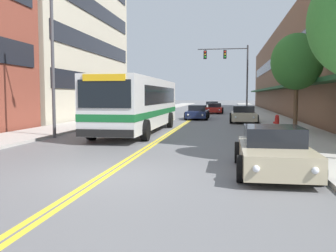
{
  "coord_description": "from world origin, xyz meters",
  "views": [
    {
      "loc": [
        3.16,
        -9.29,
        2.08
      ],
      "look_at": [
        -0.87,
        15.92,
        0.01
      ],
      "focal_mm": 40.0,
      "sensor_mm": 36.0,
      "label": 1
    }
  ],
  "objects_px": {
    "car_champagne_parked_right_mid": "(243,115)",
    "fire_hydrant": "(277,122)",
    "city_bus": "(139,102)",
    "car_charcoal_parked_left_near": "(156,110)",
    "car_red_moving_second": "(215,108)",
    "street_tree_right_mid": "(297,62)",
    "car_slate_blue_parked_left_far": "(139,113)",
    "car_navy_moving_lead": "(198,113)",
    "street_lamp_left_near": "(58,37)",
    "traffic_signal_mast": "(231,66)",
    "car_beige_parked_right_foreground": "(273,151)",
    "car_white_moving_third": "(212,107)"
  },
  "relations": [
    {
      "from": "car_navy_moving_lead",
      "to": "fire_hydrant",
      "type": "relative_size",
      "value": 5.55
    },
    {
      "from": "city_bus",
      "to": "car_charcoal_parked_left_near",
      "type": "bearing_deg",
      "value": 97.87
    },
    {
      "from": "street_lamp_left_near",
      "to": "car_champagne_parked_right_mid",
      "type": "bearing_deg",
      "value": 52.72
    },
    {
      "from": "car_red_moving_second",
      "to": "fire_hydrant",
      "type": "relative_size",
      "value": 5.18
    },
    {
      "from": "car_charcoal_parked_left_near",
      "to": "car_slate_blue_parked_left_far",
      "type": "relative_size",
      "value": 1.02
    },
    {
      "from": "car_champagne_parked_right_mid",
      "to": "street_tree_right_mid",
      "type": "bearing_deg",
      "value": -73.83
    },
    {
      "from": "car_white_moving_third",
      "to": "street_lamp_left_near",
      "type": "bearing_deg",
      "value": -100.32
    },
    {
      "from": "street_lamp_left_near",
      "to": "car_red_moving_second",
      "type": "bearing_deg",
      "value": 76.18
    },
    {
      "from": "city_bus",
      "to": "car_charcoal_parked_left_near",
      "type": "distance_m",
      "value": 18.45
    },
    {
      "from": "car_beige_parked_right_foreground",
      "to": "street_lamp_left_near",
      "type": "distance_m",
      "value": 12.45
    },
    {
      "from": "car_charcoal_parked_left_near",
      "to": "car_red_moving_second",
      "type": "height_order",
      "value": "car_charcoal_parked_left_near"
    },
    {
      "from": "car_red_moving_second",
      "to": "fire_hydrant",
      "type": "bearing_deg",
      "value": -79.16
    },
    {
      "from": "car_slate_blue_parked_left_far",
      "to": "city_bus",
      "type": "bearing_deg",
      "value": -76.24
    },
    {
      "from": "traffic_signal_mast",
      "to": "city_bus",
      "type": "bearing_deg",
      "value": -104.54
    },
    {
      "from": "city_bus",
      "to": "car_slate_blue_parked_left_far",
      "type": "height_order",
      "value": "city_bus"
    },
    {
      "from": "car_navy_moving_lead",
      "to": "car_red_moving_second",
      "type": "xyz_separation_m",
      "value": [
        1.16,
        11.05,
        -0.01
      ]
    },
    {
      "from": "traffic_signal_mast",
      "to": "car_slate_blue_parked_left_far",
      "type": "bearing_deg",
      "value": -126.99
    },
    {
      "from": "car_navy_moving_lead",
      "to": "street_lamp_left_near",
      "type": "relative_size",
      "value": 0.58
    },
    {
      "from": "car_white_moving_third",
      "to": "car_slate_blue_parked_left_far",
      "type": "bearing_deg",
      "value": -105.36
    },
    {
      "from": "fire_hydrant",
      "to": "car_white_moving_third",
      "type": "bearing_deg",
      "value": 99.61
    },
    {
      "from": "car_charcoal_parked_left_near",
      "to": "car_beige_parked_right_foreground",
      "type": "bearing_deg",
      "value": -73.01
    },
    {
      "from": "car_charcoal_parked_left_near",
      "to": "street_tree_right_mid",
      "type": "distance_m",
      "value": 21.34
    },
    {
      "from": "car_slate_blue_parked_left_far",
      "to": "traffic_signal_mast",
      "type": "xyz_separation_m",
      "value": [
        7.83,
        10.4,
        4.66
      ]
    },
    {
      "from": "car_champagne_parked_right_mid",
      "to": "street_tree_right_mid",
      "type": "relative_size",
      "value": 0.86
    },
    {
      "from": "car_navy_moving_lead",
      "to": "street_tree_right_mid",
      "type": "relative_size",
      "value": 0.91
    },
    {
      "from": "car_red_moving_second",
      "to": "car_white_moving_third",
      "type": "bearing_deg",
      "value": 95.21
    },
    {
      "from": "car_navy_moving_lead",
      "to": "traffic_signal_mast",
      "type": "height_order",
      "value": "traffic_signal_mast"
    },
    {
      "from": "car_champagne_parked_right_mid",
      "to": "car_red_moving_second",
      "type": "relative_size",
      "value": 1.01
    },
    {
      "from": "street_tree_right_mid",
      "to": "car_slate_blue_parked_left_far",
      "type": "bearing_deg",
      "value": 138.65
    },
    {
      "from": "city_bus",
      "to": "street_lamp_left_near",
      "type": "distance_m",
      "value": 5.73
    },
    {
      "from": "car_champagne_parked_right_mid",
      "to": "street_lamp_left_near",
      "type": "bearing_deg",
      "value": -127.28
    },
    {
      "from": "fire_hydrant",
      "to": "car_red_moving_second",
      "type": "bearing_deg",
      "value": 100.84
    },
    {
      "from": "city_bus",
      "to": "traffic_signal_mast",
      "type": "relative_size",
      "value": 1.61
    },
    {
      "from": "car_navy_moving_lead",
      "to": "street_tree_right_mid",
      "type": "bearing_deg",
      "value": -62.57
    },
    {
      "from": "car_beige_parked_right_foreground",
      "to": "car_white_moving_third",
      "type": "relative_size",
      "value": 1.0
    },
    {
      "from": "car_beige_parked_right_foreground",
      "to": "traffic_signal_mast",
      "type": "distance_m",
      "value": 31.38
    },
    {
      "from": "car_charcoal_parked_left_near",
      "to": "street_tree_right_mid",
      "type": "xyz_separation_m",
      "value": [
        11.18,
        -17.88,
        3.3
      ]
    },
    {
      "from": "car_beige_parked_right_foreground",
      "to": "street_lamp_left_near",
      "type": "relative_size",
      "value": 0.53
    },
    {
      "from": "car_slate_blue_parked_left_far",
      "to": "fire_hydrant",
      "type": "distance_m",
      "value": 13.67
    },
    {
      "from": "street_tree_right_mid",
      "to": "traffic_signal_mast",
      "type": "bearing_deg",
      "value": 99.32
    },
    {
      "from": "car_slate_blue_parked_left_far",
      "to": "car_navy_moving_lead",
      "type": "relative_size",
      "value": 0.99
    },
    {
      "from": "car_champagne_parked_right_mid",
      "to": "car_navy_moving_lead",
      "type": "xyz_separation_m",
      "value": [
        -3.87,
        3.74,
        -0.03
      ]
    },
    {
      "from": "city_bus",
      "to": "car_beige_parked_right_foreground",
      "type": "relative_size",
      "value": 2.74
    },
    {
      "from": "car_champagne_parked_right_mid",
      "to": "fire_hydrant",
      "type": "distance_m",
      "value": 7.78
    },
    {
      "from": "car_slate_blue_parked_left_far",
      "to": "car_navy_moving_lead",
      "type": "bearing_deg",
      "value": 25.83
    },
    {
      "from": "traffic_signal_mast",
      "to": "fire_hydrant",
      "type": "xyz_separation_m",
      "value": [
        2.45,
        -19.4,
        -4.72
      ]
    },
    {
      "from": "car_beige_parked_right_foreground",
      "to": "city_bus",
      "type": "bearing_deg",
      "value": 120.87
    },
    {
      "from": "car_slate_blue_parked_left_far",
      "to": "car_navy_moving_lead",
      "type": "height_order",
      "value": "car_slate_blue_parked_left_far"
    },
    {
      "from": "car_champagne_parked_right_mid",
      "to": "traffic_signal_mast",
      "type": "relative_size",
      "value": 0.61
    },
    {
      "from": "car_red_moving_second",
      "to": "car_beige_parked_right_foreground",
      "type": "bearing_deg",
      "value": -85.4
    }
  ]
}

